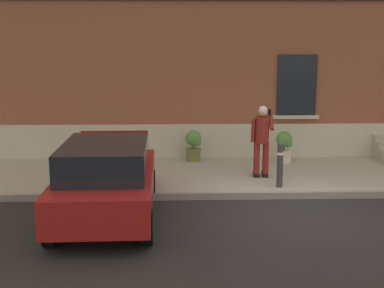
% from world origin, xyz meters
% --- Properties ---
extents(ground_plane, '(80.00, 80.00, 0.00)m').
position_xyz_m(ground_plane, '(0.00, 0.00, 0.00)').
color(ground_plane, '#232326').
extents(sidewalk, '(24.00, 3.60, 0.15)m').
position_xyz_m(sidewalk, '(0.00, 2.80, 0.07)').
color(sidewalk, '#99968E').
rests_on(sidewalk, ground).
extents(curb_edge, '(24.00, 0.12, 0.15)m').
position_xyz_m(curb_edge, '(0.00, 0.94, 0.07)').
color(curb_edge, gray).
rests_on(curb_edge, ground).
extents(building_facade, '(24.00, 1.52, 7.50)m').
position_xyz_m(building_facade, '(0.01, 5.29, 3.73)').
color(building_facade, brown).
rests_on(building_facade, ground).
extents(hatchback_car_red, '(1.88, 4.11, 1.50)m').
position_xyz_m(hatchback_car_red, '(-3.72, -0.24, 0.79)').
color(hatchback_car_red, maroon).
rests_on(hatchback_car_red, ground).
extents(bollard_near_person, '(0.15, 0.15, 1.04)m').
position_xyz_m(bollard_near_person, '(-0.07, 1.35, 0.71)').
color(bollard_near_person, '#333338').
rests_on(bollard_near_person, sidewalk).
extents(bollard_far_left, '(0.15, 0.15, 1.04)m').
position_xyz_m(bollard_far_left, '(-4.36, 1.35, 0.71)').
color(bollard_far_left, '#333338').
rests_on(bollard_far_left, sidewalk).
extents(person_on_phone, '(0.51, 0.48, 1.75)m').
position_xyz_m(person_on_phone, '(-0.35, 2.21, 1.15)').
color(person_on_phone, maroon).
rests_on(person_on_phone, sidewalk).
extents(planter_charcoal, '(0.44, 0.44, 0.86)m').
position_xyz_m(planter_charcoal, '(-4.38, 3.85, 0.61)').
color(planter_charcoal, '#2D2D30').
rests_on(planter_charcoal, sidewalk).
extents(planter_olive, '(0.44, 0.44, 0.86)m').
position_xyz_m(planter_olive, '(-1.92, 4.09, 0.61)').
color(planter_olive, '#606B38').
rests_on(planter_olive, sidewalk).
extents(planter_cream, '(0.44, 0.44, 0.86)m').
position_xyz_m(planter_cream, '(0.54, 3.83, 0.61)').
color(planter_cream, beige).
rests_on(planter_cream, sidewalk).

